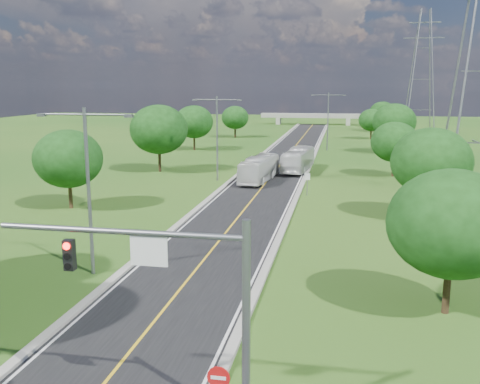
# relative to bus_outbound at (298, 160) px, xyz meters

# --- Properties ---
(ground) EXTENTS (260.00, 260.00, 0.00)m
(ground) POSITION_rel_bus_outbound_xyz_m (-2.95, 6.43, -1.58)
(ground) COLOR #1D4C15
(ground) RESTS_ON ground
(road) EXTENTS (8.00, 150.00, 0.06)m
(road) POSITION_rel_bus_outbound_xyz_m (-2.95, 12.43, -1.55)
(road) COLOR black
(road) RESTS_ON ground
(curb_left) EXTENTS (0.50, 150.00, 0.22)m
(curb_left) POSITION_rel_bus_outbound_xyz_m (-7.20, 12.43, -1.47)
(curb_left) COLOR gray
(curb_left) RESTS_ON ground
(curb_right) EXTENTS (0.50, 150.00, 0.22)m
(curb_right) POSITION_rel_bus_outbound_xyz_m (1.30, 12.43, -1.47)
(curb_right) COLOR gray
(curb_right) RESTS_ON ground
(signal_mast) EXTENTS (8.54, 0.33, 7.20)m
(signal_mast) POSITION_rel_bus_outbound_xyz_m (0.74, -54.57, 3.32)
(signal_mast) COLOR slate
(signal_mast) RESTS_ON ground
(speed_limit_sign) EXTENTS (0.55, 0.09, 2.40)m
(speed_limit_sign) POSITION_rel_bus_outbound_xyz_m (2.25, -15.58, 0.02)
(speed_limit_sign) COLOR slate
(speed_limit_sign) RESTS_ON ground
(overpass) EXTENTS (30.00, 3.00, 3.20)m
(overpass) POSITION_rel_bus_outbound_xyz_m (-2.95, 86.43, 0.83)
(overpass) COLOR gray
(overpass) RESTS_ON ground
(streetlight_near_left) EXTENTS (5.90, 0.25, 10.00)m
(streetlight_near_left) POSITION_rel_bus_outbound_xyz_m (-8.95, -41.57, 4.36)
(streetlight_near_left) COLOR slate
(streetlight_near_left) RESTS_ON ground
(streetlight_mid_left) EXTENTS (5.90, 0.25, 10.00)m
(streetlight_mid_left) POSITION_rel_bus_outbound_xyz_m (-8.95, -8.57, 4.36)
(streetlight_mid_left) COLOR slate
(streetlight_mid_left) RESTS_ON ground
(streetlight_far_right) EXTENTS (5.90, 0.25, 10.00)m
(streetlight_far_right) POSITION_rel_bus_outbound_xyz_m (3.05, 24.43, 4.36)
(streetlight_far_right) COLOR slate
(streetlight_far_right) RESTS_ON ground
(power_tower_far) EXTENTS (9.00, 6.40, 28.00)m
(power_tower_far) POSITION_rel_bus_outbound_xyz_m (23.05, 61.43, 12.42)
(power_tower_far) COLOR slate
(power_tower_far) RESTS_ON ground
(tree_lb) EXTENTS (6.30, 6.30, 7.33)m
(tree_lb) POSITION_rel_bus_outbound_xyz_m (-18.95, -25.57, 3.06)
(tree_lb) COLOR black
(tree_lb) RESTS_ON ground
(tree_lc) EXTENTS (7.56, 7.56, 8.79)m
(tree_lc) POSITION_rel_bus_outbound_xyz_m (-17.95, -3.57, 3.99)
(tree_lc) COLOR black
(tree_lc) RESTS_ON ground
(tree_ld) EXTENTS (6.72, 6.72, 7.82)m
(tree_ld) POSITION_rel_bus_outbound_xyz_m (-19.95, 20.43, 3.37)
(tree_ld) COLOR black
(tree_ld) RESTS_ON ground
(tree_le) EXTENTS (5.88, 5.88, 6.84)m
(tree_le) POSITION_rel_bus_outbound_xyz_m (-17.45, 44.43, 2.75)
(tree_le) COLOR black
(tree_le) RESTS_ON ground
(tree_ra) EXTENTS (6.30, 6.30, 7.33)m
(tree_ra) POSITION_rel_bus_outbound_xyz_m (11.05, -43.57, 3.06)
(tree_ra) COLOR black
(tree_ra) RESTS_ON ground
(tree_rb) EXTENTS (6.72, 6.72, 7.82)m
(tree_rb) POSITION_rel_bus_outbound_xyz_m (13.05, -23.57, 3.37)
(tree_rb) COLOR black
(tree_rb) RESTS_ON ground
(tree_rc) EXTENTS (5.88, 5.88, 6.84)m
(tree_rc) POSITION_rel_bus_outbound_xyz_m (12.05, -1.57, 2.75)
(tree_rc) COLOR black
(tree_rc) RESTS_ON ground
(tree_rd) EXTENTS (7.14, 7.14, 8.30)m
(tree_rd) POSITION_rel_bus_outbound_xyz_m (14.05, 22.43, 3.68)
(tree_rd) COLOR black
(tree_rd) RESTS_ON ground
(tree_re) EXTENTS (5.46, 5.46, 6.35)m
(tree_re) POSITION_rel_bus_outbound_xyz_m (11.55, 46.43, 2.44)
(tree_re) COLOR black
(tree_re) RESTS_ON ground
(tree_rf) EXTENTS (6.30, 6.30, 7.33)m
(tree_rf) POSITION_rel_bus_outbound_xyz_m (15.05, 66.43, 3.06)
(tree_rf) COLOR black
(tree_rf) RESTS_ON ground
(bus_outbound) EXTENTS (3.62, 11.14, 3.05)m
(bus_outbound) POSITION_rel_bus_outbound_xyz_m (0.00, 0.00, 0.00)
(bus_outbound) COLOR silver
(bus_outbound) RESTS_ON road
(bus_inbound) EXTENTS (3.49, 10.74, 2.94)m
(bus_inbound) POSITION_rel_bus_outbound_xyz_m (-3.91, -8.24, -0.06)
(bus_inbound) COLOR silver
(bus_inbound) RESTS_ON road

